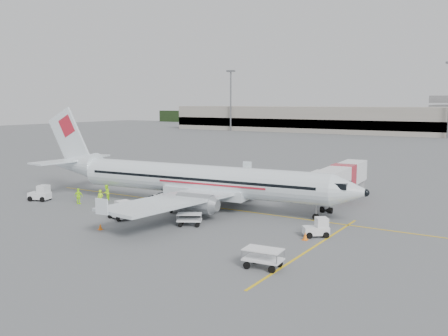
# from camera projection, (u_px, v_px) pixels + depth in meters

# --- Properties ---
(ground) EXTENTS (360.00, 360.00, 0.00)m
(ground) POSITION_uv_depth(u_px,v_px,m) (214.00, 207.00, 50.68)
(ground) COLOR #56595B
(stripe_lead) EXTENTS (44.00, 0.20, 0.01)m
(stripe_lead) POSITION_uv_depth(u_px,v_px,m) (214.00, 207.00, 50.68)
(stripe_lead) COLOR yellow
(stripe_lead) RESTS_ON ground
(stripe_cross) EXTENTS (0.20, 20.00, 0.01)m
(stripe_cross) POSITION_uv_depth(u_px,v_px,m) (313.00, 248.00, 36.58)
(stripe_cross) COLOR yellow
(stripe_cross) RESTS_ON ground
(terminal_west) EXTENTS (110.00, 22.00, 9.00)m
(terminal_west) POSITION_uv_depth(u_px,v_px,m) (319.00, 119.00, 180.30)
(terminal_west) COLOR gray
(terminal_west) RESTS_ON ground
(mast_west) EXTENTS (3.20, 1.20, 22.00)m
(mast_west) POSITION_uv_depth(u_px,v_px,m) (231.00, 101.00, 185.21)
(mast_west) COLOR slate
(mast_west) RESTS_ON ground
(aircraft) EXTENTS (37.98, 31.02, 9.81)m
(aircraft) POSITION_uv_depth(u_px,v_px,m) (200.00, 160.00, 49.81)
(aircraft) COLOR white
(aircraft) RESTS_ON ground
(jet_bridge) EXTENTS (3.77, 15.66, 4.07)m
(jet_bridge) POSITION_uv_depth(u_px,v_px,m) (343.00, 184.00, 52.68)
(jet_bridge) COLOR white
(jet_bridge) RESTS_ON ground
(belt_loader) EXTENTS (5.28, 2.88, 2.71)m
(belt_loader) POSITION_uv_depth(u_px,v_px,m) (165.00, 193.00, 51.05)
(belt_loader) COLOR white
(belt_loader) RESTS_ON ground
(tug_fore) EXTENTS (2.25, 2.10, 1.53)m
(tug_fore) POSITION_uv_depth(u_px,v_px,m) (316.00, 227.00, 39.52)
(tug_fore) COLOR white
(tug_fore) RESTS_ON ground
(tug_mid) EXTENTS (2.56, 1.90, 1.76)m
(tug_mid) POSITION_uv_depth(u_px,v_px,m) (120.00, 209.00, 45.53)
(tug_mid) COLOR white
(tug_mid) RESTS_ON ground
(tug_aft) EXTENTS (2.49, 1.86, 1.71)m
(tug_aft) POSITION_uv_depth(u_px,v_px,m) (40.00, 193.00, 53.97)
(tug_aft) COLOR white
(tug_aft) RESTS_ON ground
(cart_loaded_a) EXTENTS (2.88, 2.19, 1.33)m
(cart_loaded_a) POSITION_uv_depth(u_px,v_px,m) (182.00, 207.00, 47.77)
(cart_loaded_a) COLOR white
(cart_loaded_a) RESTS_ON ground
(cart_loaded_b) EXTENTS (2.64, 1.90, 1.25)m
(cart_loaded_b) POSITION_uv_depth(u_px,v_px,m) (167.00, 200.00, 51.25)
(cart_loaded_b) COLOR white
(cart_loaded_b) RESTS_ON ground
(cart_empty_a) EXTENTS (2.45, 2.13, 1.10)m
(cart_empty_a) POSITION_uv_depth(u_px,v_px,m) (189.00, 220.00, 42.98)
(cart_empty_a) COLOR white
(cart_empty_a) RESTS_ON ground
(cart_empty_b) EXTENTS (2.60, 1.68, 1.29)m
(cart_empty_b) POSITION_uv_depth(u_px,v_px,m) (263.00, 258.00, 31.99)
(cart_empty_b) COLOR white
(cart_empty_b) RESTS_ON ground
(cone_nose) EXTENTS (0.41, 0.41, 0.67)m
(cone_nose) POSITION_uv_depth(u_px,v_px,m) (305.00, 236.00, 38.56)
(cone_nose) COLOR orange
(cone_nose) RESTS_ON ground
(cone_port) EXTENTS (0.37, 0.37, 0.61)m
(cone_port) POSITION_uv_depth(u_px,v_px,m) (229.00, 188.00, 60.17)
(cone_port) COLOR orange
(cone_port) RESTS_ON ground
(cone_stbd) EXTENTS (0.35, 0.35, 0.56)m
(cone_stbd) POSITION_uv_depth(u_px,v_px,m) (100.00, 226.00, 41.68)
(cone_stbd) COLOR orange
(cone_stbd) RESTS_ON ground
(crew_a) EXTENTS (0.76, 0.63, 1.77)m
(crew_a) POSITION_uv_depth(u_px,v_px,m) (100.00, 198.00, 50.77)
(crew_a) COLOR #A8EB14
(crew_a) RESTS_ON ground
(crew_b) EXTENTS (0.98, 1.05, 1.72)m
(crew_b) POSITION_uv_depth(u_px,v_px,m) (106.00, 193.00, 54.00)
(crew_b) COLOR #A8EB14
(crew_b) RESTS_ON ground
(crew_c) EXTENTS (1.28, 1.38, 1.87)m
(crew_c) POSITION_uv_depth(u_px,v_px,m) (179.00, 197.00, 50.96)
(crew_c) COLOR #A8EB14
(crew_c) RESTS_ON ground
(crew_d) EXTENTS (1.06, 0.69, 1.67)m
(crew_d) POSITION_uv_depth(u_px,v_px,m) (79.00, 196.00, 52.13)
(crew_d) COLOR #A8EB14
(crew_d) RESTS_ON ground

